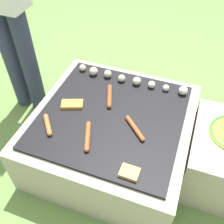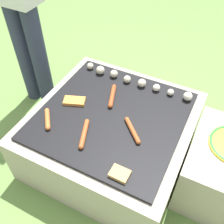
{
  "view_description": "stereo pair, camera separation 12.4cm",
  "coord_description": "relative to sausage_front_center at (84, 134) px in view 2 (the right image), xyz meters",
  "views": [
    {
      "loc": [
        0.36,
        -0.98,
        1.46
      ],
      "look_at": [
        0.0,
        0.0,
        0.39
      ],
      "focal_mm": 42.0,
      "sensor_mm": 36.0,
      "label": 1
    },
    {
      "loc": [
        0.47,
        -0.93,
        1.46
      ],
      "look_at": [
        0.0,
        0.0,
        0.39
      ],
      "focal_mm": 42.0,
      "sensor_mm": 36.0,
      "label": 2
    }
  ],
  "objects": [
    {
      "name": "sausage_front_center",
      "position": [
        0.0,
        0.0,
        0.0
      ],
      "size": [
        0.09,
        0.19,
        0.03
      ],
      "color": "#A34C23",
      "rests_on": "grill"
    },
    {
      "name": "sausage_mid_right",
      "position": [
        -0.0,
        0.33,
        0.0
      ],
      "size": [
        0.09,
        0.2,
        0.03
      ],
      "color": "#93421E",
      "rests_on": "grill"
    },
    {
      "name": "bread_slice_left",
      "position": [
        -0.19,
        0.19,
        -0.0
      ],
      "size": [
        0.14,
        0.11,
        0.02
      ],
      "color": "#D18438",
      "rests_on": "grill"
    },
    {
      "name": "ground_plane",
      "position": [
        0.06,
        0.2,
        -0.38
      ],
      "size": [
        14.0,
        14.0,
        0.0
      ],
      "primitive_type": "plane",
      "color": "#608442"
    },
    {
      "name": "bread_slice_center",
      "position": [
        0.27,
        -0.13,
        -0.0
      ],
      "size": [
        0.09,
        0.07,
        0.02
      ],
      "color": "tan",
      "rests_on": "grill"
    },
    {
      "name": "side_ledge",
      "position": [
        0.73,
        0.26,
        -0.2
      ],
      "size": [
        0.4,
        0.52,
        0.37
      ],
      "color": "#A89E8C",
      "rests_on": "ground_plane"
    },
    {
      "name": "sausage_front_right",
      "position": [
        -0.24,
        -0.0,
        0.0
      ],
      "size": [
        0.11,
        0.13,
        0.03
      ],
      "color": "#B7602D",
      "rests_on": "grill"
    },
    {
      "name": "sausage_mid_left",
      "position": [
        0.22,
        0.14,
        -0.0
      ],
      "size": [
        0.15,
        0.14,
        0.03
      ],
      "color": "#A34C23",
      "rests_on": "grill"
    },
    {
      "name": "grill",
      "position": [
        0.06,
        0.2,
        -0.2
      ],
      "size": [
        0.91,
        0.91,
        0.37
      ],
      "color": "#A89E8C",
      "rests_on": "ground_plane"
    },
    {
      "name": "mushroom_row",
      "position": [
        0.06,
        0.52,
        0.01
      ],
      "size": [
        0.73,
        0.07,
        0.06
      ],
      "color": "beige",
      "rests_on": "grill"
    }
  ]
}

